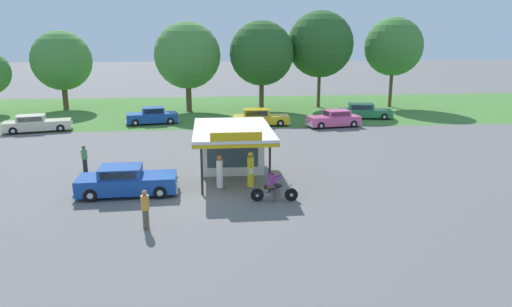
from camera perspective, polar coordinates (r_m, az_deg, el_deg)
ground_plane at (r=23.51m, az=-6.49°, el=-5.32°), size 300.00×300.00×0.00m
grass_verge_strip at (r=52.77m, az=-6.30°, el=5.43°), size 120.00×24.00×0.01m
service_station_kiosk at (r=27.60m, az=-3.06°, el=1.24°), size 4.37×7.16×3.29m
gas_pump_nearside at (r=24.33m, az=-4.52°, el=-2.53°), size 0.44×0.44×1.85m
gas_pump_offside at (r=24.39m, az=-0.68°, el=-2.26°), size 0.44×0.44×2.00m
motorcycle_with_rider at (r=22.53m, az=2.19°, el=-4.34°), size 2.32×0.70×1.58m
featured_classic_sedan at (r=24.36m, az=-15.76°, el=-3.36°), size 5.17×2.14×1.50m
parked_car_back_row_far_right at (r=42.46m, az=9.66°, el=4.22°), size 5.06×2.55×1.52m
parked_car_back_row_centre_left at (r=44.48m, az=-12.73°, el=4.52°), size 5.08×2.71×1.56m
parked_car_second_row_spare at (r=42.68m, az=0.48°, el=4.46°), size 5.45×2.24×1.52m
parked_car_back_row_centre at (r=43.96m, az=-25.55°, el=3.33°), size 5.84×3.15×1.45m
parked_car_back_row_right at (r=47.72m, az=13.24°, el=5.08°), size 5.66×2.76×1.49m
bystander_standing_back_lot at (r=19.73m, az=-13.56°, el=-6.66°), size 0.34×0.34×1.71m
bystander_admiring_sedan at (r=29.13m, az=-20.48°, el=-0.57°), size 0.34×0.34×1.65m
tree_oak_right at (r=56.80m, az=-22.94°, el=10.46°), size 6.58×6.58×8.75m
tree_oak_centre at (r=51.37m, az=-8.50°, el=11.92°), size 7.16×7.16×9.66m
tree_oak_left at (r=54.66m, az=8.12°, el=13.03°), size 7.51×7.51×10.97m
tree_oak_distant_spare at (r=56.47m, az=16.66°, el=12.49°), size 6.64×6.64×10.27m
tree_oak_far_right at (r=51.66m, az=0.70°, el=12.13°), size 7.05×7.05×9.80m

